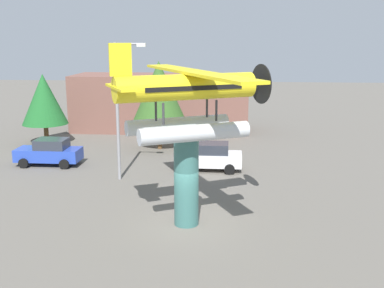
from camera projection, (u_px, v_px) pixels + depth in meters
name	position (u px, v px, depth m)	size (l,w,h in m)	color
ground_plane	(186.00, 224.00, 21.25)	(140.00, 140.00, 0.00)	#605B54
display_pedestal	(186.00, 181.00, 20.79)	(1.10, 1.10, 4.06)	#386B66
floatplane_monument	(189.00, 98.00, 20.02)	(7.12, 9.77, 4.00)	silver
car_near_blue	(49.00, 152.00, 30.86)	(4.20, 2.02, 1.76)	#2847B7
car_mid_white	(209.00, 157.00, 29.68)	(4.20, 2.02, 1.76)	white
streetlight_primary	(120.00, 102.00, 26.89)	(1.84, 0.28, 8.01)	gray
storefront_building	(161.00, 102.00, 42.42)	(15.60, 5.43, 4.99)	brown
tree_west	(44.00, 99.00, 36.62)	(3.54, 3.54, 5.51)	brown
tree_east	(159.00, 91.00, 34.59)	(3.90, 3.90, 6.59)	brown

